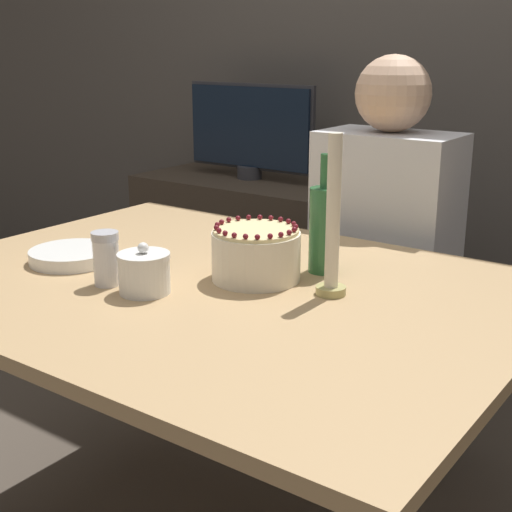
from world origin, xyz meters
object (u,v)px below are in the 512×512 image
(bottle, at_px, (324,228))
(person_man_blue_shirt, at_px, (383,291))
(sugar_shaker, at_px, (106,258))
(candle, at_px, (333,229))
(cake, at_px, (256,254))
(tv_monitor, at_px, (250,129))
(sugar_bowl, at_px, (144,273))

(bottle, bearing_deg, person_man_blue_shirt, 99.42)
(sugar_shaker, height_order, candle, candle)
(cake, height_order, bottle, bottle)
(tv_monitor, bearing_deg, candle, -46.69)
(candle, height_order, person_man_blue_shirt, person_man_blue_shirt)
(cake, relative_size, candle, 0.58)
(cake, height_order, sugar_shaker, cake)
(sugar_shaker, xyz_separation_m, person_man_blue_shirt, (0.25, 0.87, -0.27))
(sugar_shaker, relative_size, tv_monitor, 0.21)
(candle, height_order, bottle, candle)
(cake, distance_m, sugar_bowl, 0.26)
(sugar_shaker, xyz_separation_m, candle, (0.43, 0.24, 0.08))
(sugar_bowl, distance_m, bottle, 0.43)
(person_man_blue_shirt, bearing_deg, sugar_bowl, 80.12)
(person_man_blue_shirt, bearing_deg, sugar_shaker, 73.74)
(cake, height_order, person_man_blue_shirt, person_man_blue_shirt)
(cake, relative_size, tv_monitor, 0.34)
(sugar_bowl, xyz_separation_m, tv_monitor, (-0.65, 1.26, 0.14))
(tv_monitor, bearing_deg, sugar_bowl, -62.85)
(bottle, bearing_deg, sugar_shaker, -133.05)
(person_man_blue_shirt, height_order, tv_monitor, person_man_blue_shirt)
(sugar_shaker, bearing_deg, person_man_blue_shirt, 73.74)
(cake, xyz_separation_m, sugar_shaker, (-0.24, -0.22, 0.00))
(bottle, bearing_deg, candle, -53.24)
(sugar_bowl, xyz_separation_m, bottle, (0.23, 0.35, 0.06))
(sugar_shaker, relative_size, bottle, 0.44)
(cake, distance_m, person_man_blue_shirt, 0.70)
(sugar_shaker, distance_m, person_man_blue_shirt, 0.95)
(candle, bearing_deg, tv_monitor, 133.31)
(cake, relative_size, person_man_blue_shirt, 0.16)
(person_man_blue_shirt, relative_size, tv_monitor, 2.12)
(cake, bearing_deg, person_man_blue_shirt, 89.14)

